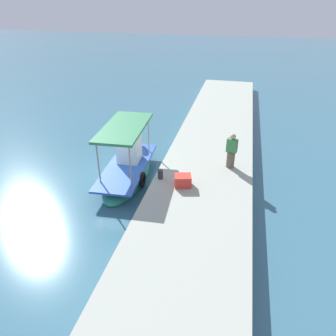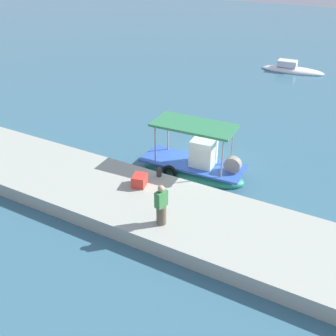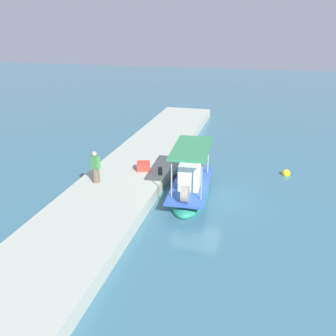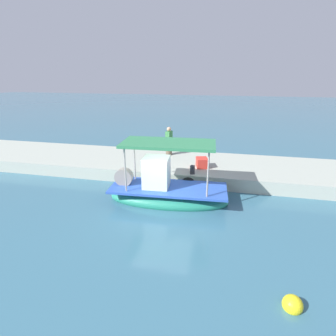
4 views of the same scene
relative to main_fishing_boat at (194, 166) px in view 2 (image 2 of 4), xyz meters
name	(u,v)px [view 2 (image 2 of 4)]	position (x,y,z in m)	size (l,w,h in m)	color
ground_plane	(197,171)	(0.00, 0.40, -0.49)	(120.00, 120.00, 0.00)	#37677D
dock_quay	(155,208)	(0.00, -3.79, -0.16)	(36.00, 4.39, 0.67)	#A6AD9F
main_fishing_boat	(194,166)	(0.00, 0.00, 0.00)	(5.41, 2.22, 3.07)	#24876C
fisherman_near_bollard	(161,207)	(0.93, -4.90, 0.96)	(0.46, 0.54, 1.72)	brown
mooring_bollard	(159,172)	(-0.91, -1.90, 0.39)	(0.24, 0.24, 0.43)	#2D2D33
cargo_crate	(140,180)	(-1.27, -3.00, 0.43)	(0.71, 0.57, 0.51)	red
marker_buoy	(168,121)	(-4.30, 5.04, -0.39)	(0.50, 0.50, 0.50)	yellow
moored_boat_near	(292,70)	(-0.11, 20.08, -0.34)	(5.46, 2.07, 1.19)	white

